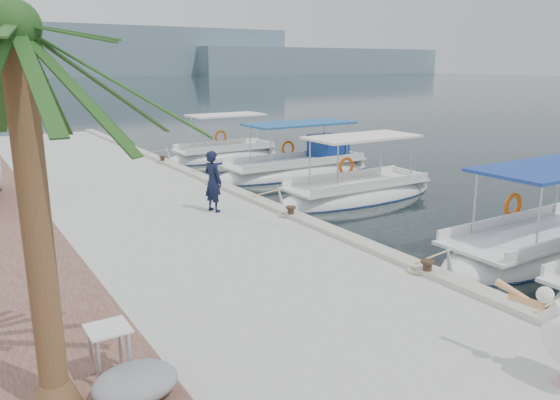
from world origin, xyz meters
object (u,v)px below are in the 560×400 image
(fishing_caique_d, at_px, (297,170))
(fishing_caique_e, at_px, (224,157))
(date_palm, at_px, (14,31))
(fishing_caique_b, at_px, (540,250))
(fisherman, at_px, (213,181))
(fishing_caique_c, at_px, (356,196))

(fishing_caique_d, relative_size, fishing_caique_e, 1.27)
(date_palm, bearing_deg, fishing_caique_b, 4.86)
(fishing_caique_b, relative_size, fisherman, 3.94)
(fishing_caique_c, xyz_separation_m, fishing_caique_d, (0.67, 4.73, 0.06))
(date_palm, bearing_deg, fishing_caique_d, 46.23)
(fishing_caique_b, xyz_separation_m, fishing_caique_d, (0.49, 11.60, 0.06))
(fishing_caique_d, distance_m, fishing_caique_e, 5.24)
(fishing_caique_d, distance_m, fisherman, 8.31)
(fishing_caique_b, bearing_deg, fishing_caique_e, 91.52)
(fishing_caique_d, height_order, date_palm, date_palm)
(fishing_caique_b, xyz_separation_m, fishing_caique_e, (-0.44, 16.76, 0.00))
(fishing_caique_e, relative_size, date_palm, 1.12)
(fishing_caique_c, relative_size, fishing_caique_d, 0.85)
(fishing_caique_b, height_order, fisherman, fisherman)
(fishing_caique_c, bearing_deg, fisherman, -175.52)
(fishing_caique_d, xyz_separation_m, fishing_caique_e, (-0.93, 5.16, -0.06))
(fishing_caique_b, relative_size, fishing_caique_c, 1.05)
(fishing_caique_b, relative_size, date_palm, 1.28)
(fishing_caique_c, xyz_separation_m, fishing_caique_e, (-0.26, 9.88, 0.00))
(fishing_caique_b, distance_m, fishing_caique_e, 16.76)
(fishing_caique_d, bearing_deg, fishing_caique_e, 100.25)
(fishing_caique_b, distance_m, fisherman, 8.82)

